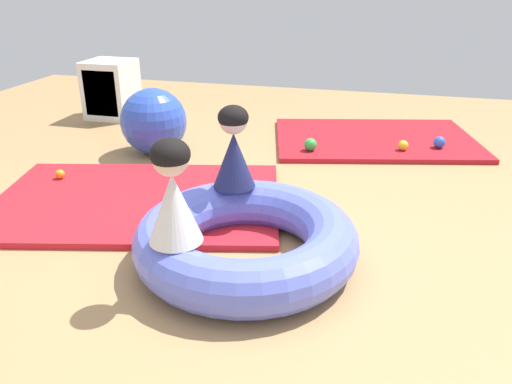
% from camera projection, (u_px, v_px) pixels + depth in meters
% --- Properties ---
extents(ground_plane, '(8.00, 8.00, 0.00)m').
position_uv_depth(ground_plane, '(255.00, 249.00, 2.73)').
color(ground_plane, tan).
extents(gym_mat_front, '(2.03, 1.58, 0.04)m').
position_uv_depth(gym_mat_front, '(137.00, 200.00, 3.26)').
color(gym_mat_front, red).
rests_on(gym_mat_front, ground).
extents(gym_mat_far_right, '(1.91, 1.49, 0.04)m').
position_uv_depth(gym_mat_far_right, '(375.00, 139.00, 4.42)').
color(gym_mat_far_right, '#B21923').
rests_on(gym_mat_far_right, ground).
extents(inflatable_cushion, '(1.14, 1.14, 0.26)m').
position_uv_depth(inflatable_cushion, '(246.00, 239.00, 2.56)').
color(inflatable_cushion, '#6070E5').
rests_on(inflatable_cushion, ground).
extents(child_in_navy, '(0.30, 0.30, 0.46)m').
position_uv_depth(child_in_navy, '(234.00, 148.00, 2.77)').
color(child_in_navy, navy).
rests_on(child_in_navy, inflatable_cushion).
extents(child_in_white, '(0.33, 0.33, 0.48)m').
position_uv_depth(child_in_white, '(173.00, 193.00, 2.20)').
color(child_in_white, white).
rests_on(child_in_white, inflatable_cushion).
extents(play_ball_yellow, '(0.08, 0.08, 0.08)m').
position_uv_depth(play_ball_yellow, '(403.00, 145.00, 4.08)').
color(play_ball_yellow, yellow).
rests_on(play_ball_yellow, gym_mat_far_right).
extents(play_ball_orange, '(0.07, 0.07, 0.07)m').
position_uv_depth(play_ball_orange, '(60.00, 174.00, 3.53)').
color(play_ball_orange, orange).
rests_on(play_ball_orange, gym_mat_front).
extents(play_ball_green, '(0.10, 0.10, 0.10)m').
position_uv_depth(play_ball_green, '(310.00, 145.00, 4.07)').
color(play_ball_green, green).
rests_on(play_ball_green, gym_mat_far_right).
extents(play_ball_blue, '(0.09, 0.09, 0.09)m').
position_uv_depth(play_ball_blue, '(439.00, 142.00, 4.13)').
color(play_ball_blue, blue).
rests_on(play_ball_blue, gym_mat_far_right).
extents(exercise_ball_large, '(0.53, 0.53, 0.53)m').
position_uv_depth(exercise_ball_large, '(154.00, 121.00, 4.05)').
color(exercise_ball_large, blue).
rests_on(exercise_ball_large, ground).
extents(storage_cube, '(0.44, 0.44, 0.56)m').
position_uv_depth(storage_cube, '(110.00, 90.00, 5.04)').
color(storage_cube, white).
rests_on(storage_cube, ground).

